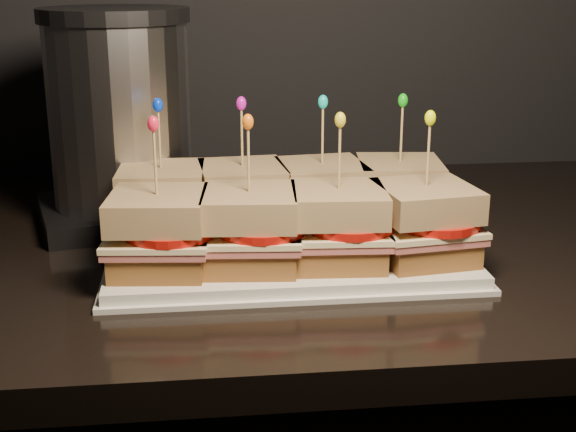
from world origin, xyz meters
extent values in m
cube|color=black|center=(-0.28, 1.65, 0.89)|extent=(2.64, 0.72, 0.04)
cube|color=white|center=(-0.51, 1.56, 0.92)|extent=(0.41, 0.25, 0.02)
cube|color=white|center=(-0.51, 1.56, 0.91)|extent=(0.42, 0.26, 0.01)
cube|color=#603215|center=(-0.66, 1.62, 0.94)|extent=(0.10, 0.10, 0.03)
cube|color=#B55B53|center=(-0.66, 1.62, 0.96)|extent=(0.11, 0.11, 0.01)
cube|color=#FCE7AA|center=(-0.66, 1.62, 0.96)|extent=(0.11, 0.11, 0.01)
cylinder|color=red|center=(-0.65, 1.61, 0.97)|extent=(0.10, 0.10, 0.01)
cube|color=brown|center=(-0.66, 1.62, 0.99)|extent=(0.10, 0.10, 0.03)
cylinder|color=tan|center=(-0.66, 1.62, 1.04)|extent=(0.00, 0.00, 0.09)
ellipsoid|color=#0831D2|center=(-0.66, 1.62, 1.08)|extent=(0.01, 0.01, 0.02)
cube|color=#603215|center=(-0.56, 1.62, 0.94)|extent=(0.11, 0.11, 0.03)
cube|color=#B55B53|center=(-0.56, 1.62, 0.96)|extent=(0.12, 0.11, 0.01)
cube|color=#FCE7AA|center=(-0.56, 1.62, 0.96)|extent=(0.12, 0.11, 0.01)
cylinder|color=red|center=(-0.55, 1.61, 0.97)|extent=(0.10, 0.10, 0.01)
cube|color=brown|center=(-0.56, 1.62, 0.99)|extent=(0.11, 0.11, 0.03)
cylinder|color=tan|center=(-0.56, 1.62, 1.04)|extent=(0.00, 0.00, 0.09)
ellipsoid|color=#C514AB|center=(-0.56, 1.62, 1.08)|extent=(0.01, 0.01, 0.02)
cube|color=#603215|center=(-0.47, 1.62, 0.94)|extent=(0.11, 0.11, 0.03)
cube|color=#B55B53|center=(-0.47, 1.62, 0.96)|extent=(0.12, 0.11, 0.01)
cube|color=#FCE7AA|center=(-0.47, 1.62, 0.96)|extent=(0.12, 0.12, 0.01)
cylinder|color=red|center=(-0.45, 1.61, 0.97)|extent=(0.10, 0.10, 0.01)
cube|color=brown|center=(-0.47, 1.62, 0.99)|extent=(0.11, 0.11, 0.03)
cylinder|color=tan|center=(-0.47, 1.62, 1.04)|extent=(0.00, 0.00, 0.09)
ellipsoid|color=#11C6B2|center=(-0.47, 1.62, 1.08)|extent=(0.01, 0.01, 0.02)
cube|color=#603215|center=(-0.37, 1.62, 0.94)|extent=(0.11, 0.11, 0.03)
cube|color=#B55B53|center=(-0.37, 1.62, 0.96)|extent=(0.12, 0.12, 0.01)
cube|color=#FCE7AA|center=(-0.37, 1.62, 0.96)|extent=(0.12, 0.12, 0.01)
cylinder|color=red|center=(-0.36, 1.61, 0.97)|extent=(0.10, 0.10, 0.01)
cube|color=brown|center=(-0.37, 1.62, 0.99)|extent=(0.11, 0.11, 0.03)
cylinder|color=tan|center=(-0.37, 1.62, 1.04)|extent=(0.00, 0.00, 0.09)
ellipsoid|color=#16B415|center=(-0.37, 1.62, 1.08)|extent=(0.01, 0.01, 0.02)
cube|color=#603215|center=(-0.66, 1.50, 0.94)|extent=(0.11, 0.11, 0.03)
cube|color=#B55B53|center=(-0.66, 1.50, 0.96)|extent=(0.12, 0.11, 0.01)
cube|color=#FCE7AA|center=(-0.66, 1.50, 0.96)|extent=(0.12, 0.12, 0.01)
cylinder|color=red|center=(-0.65, 1.49, 0.97)|extent=(0.10, 0.10, 0.01)
cube|color=brown|center=(-0.66, 1.50, 0.99)|extent=(0.11, 0.11, 0.03)
cylinder|color=tan|center=(-0.66, 1.50, 1.04)|extent=(0.00, 0.00, 0.09)
ellipsoid|color=red|center=(-0.66, 1.50, 1.08)|extent=(0.01, 0.01, 0.02)
cube|color=#603215|center=(-0.56, 1.50, 0.94)|extent=(0.11, 0.11, 0.03)
cube|color=#B55B53|center=(-0.56, 1.50, 0.96)|extent=(0.12, 0.11, 0.01)
cube|color=#FCE7AA|center=(-0.56, 1.50, 0.96)|extent=(0.12, 0.12, 0.01)
cylinder|color=red|center=(-0.55, 1.49, 0.97)|extent=(0.10, 0.10, 0.01)
cube|color=brown|center=(-0.56, 1.50, 0.99)|extent=(0.11, 0.11, 0.03)
cylinder|color=tan|center=(-0.56, 1.50, 1.04)|extent=(0.00, 0.00, 0.09)
ellipsoid|color=orange|center=(-0.56, 1.50, 1.08)|extent=(0.01, 0.01, 0.02)
cube|color=#603215|center=(-0.47, 1.50, 0.94)|extent=(0.10, 0.10, 0.03)
cube|color=#B55B53|center=(-0.47, 1.50, 0.96)|extent=(0.11, 0.11, 0.01)
cube|color=#FCE7AA|center=(-0.47, 1.50, 0.96)|extent=(0.12, 0.11, 0.01)
cylinder|color=red|center=(-0.45, 1.49, 0.97)|extent=(0.10, 0.10, 0.01)
cube|color=brown|center=(-0.47, 1.50, 0.99)|extent=(0.11, 0.11, 0.03)
cylinder|color=tan|center=(-0.47, 1.50, 1.04)|extent=(0.00, 0.00, 0.09)
ellipsoid|color=yellow|center=(-0.47, 1.50, 1.08)|extent=(0.01, 0.01, 0.02)
cube|color=#603215|center=(-0.37, 1.50, 0.94)|extent=(0.11, 0.11, 0.03)
cube|color=#B55B53|center=(-0.37, 1.50, 0.96)|extent=(0.12, 0.12, 0.01)
cube|color=#FCE7AA|center=(-0.37, 1.50, 0.96)|extent=(0.12, 0.12, 0.01)
cylinder|color=red|center=(-0.36, 1.49, 0.97)|extent=(0.10, 0.10, 0.01)
cube|color=brown|center=(-0.37, 1.50, 0.99)|extent=(0.11, 0.11, 0.03)
cylinder|color=tan|center=(-0.37, 1.50, 1.04)|extent=(0.00, 0.00, 0.09)
ellipsoid|color=#F1FD02|center=(-0.37, 1.50, 1.08)|extent=(0.01, 0.01, 0.02)
cube|color=#262628|center=(-0.72, 1.73, 0.92)|extent=(0.26, 0.23, 0.03)
cylinder|color=silver|center=(-0.72, 1.73, 1.05)|extent=(0.18, 0.18, 0.24)
cylinder|color=#262628|center=(-0.72, 1.73, 1.18)|extent=(0.19, 0.19, 0.02)
camera|label=1|loc=(-0.62, 0.68, 1.24)|focal=50.00mm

